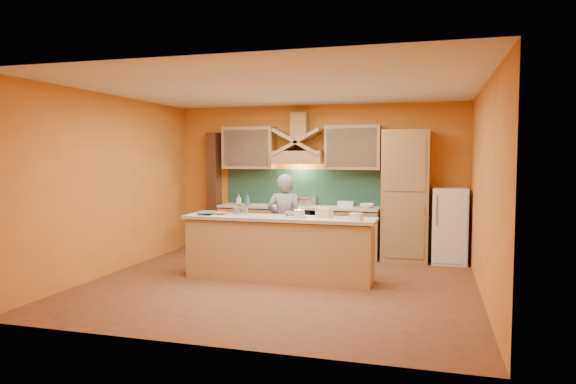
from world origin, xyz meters
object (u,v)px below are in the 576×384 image
(fridge, at_px, (450,226))
(kitchen_scale, at_px, (299,214))
(stove, at_px, (298,231))
(person, at_px, (285,222))
(mixing_bowl, at_px, (292,214))

(fridge, height_order, kitchen_scale, fridge)
(stove, bearing_deg, fridge, 0.00)
(fridge, relative_size, person, 0.83)
(kitchen_scale, bearing_deg, stove, 106.27)
(stove, distance_m, kitchen_scale, 2.11)
(person, xyz_separation_m, mixing_bowl, (0.27, -0.50, 0.20))
(stove, distance_m, fridge, 2.71)
(person, distance_m, kitchen_scale, 0.82)
(stove, relative_size, mixing_bowl, 3.29)
(person, bearing_deg, mixing_bowl, 108.80)
(stove, xyz_separation_m, mixing_bowl, (0.39, -1.79, 0.53))
(mixing_bowl, bearing_deg, kitchen_scale, -49.42)
(fridge, xyz_separation_m, kitchen_scale, (-2.16, -1.97, 0.35))
(stove, height_order, person, person)
(kitchen_scale, distance_m, mixing_bowl, 0.23)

